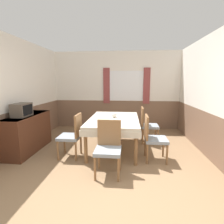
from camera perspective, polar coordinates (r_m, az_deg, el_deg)
name	(u,v)px	position (r m, az deg, el deg)	size (l,w,h in m)	color
ground_plane	(93,210)	(2.54, -6.27, -29.29)	(16.00, 16.00, 0.00)	#846647
wall_back	(117,90)	(6.03, 1.52, 7.11)	(4.62, 0.10, 2.60)	white
wall_left	(21,94)	(4.72, -27.60, 5.12)	(0.05, 4.46, 2.60)	white
wall_right	(208,96)	(4.32, 28.85, 4.68)	(0.05, 4.46, 2.60)	white
dining_table	(114,123)	(4.13, 0.64, -3.45)	(1.17, 1.80, 0.75)	beige
chair_left_near	(73,134)	(3.81, -12.76, -7.07)	(0.44, 0.44, 0.94)	brown
chair_head_near	(108,146)	(3.08, -1.19, -10.96)	(0.44, 0.44, 0.94)	brown
chair_right_far	(147,124)	(4.71, 11.36, -3.73)	(0.44, 0.44, 0.94)	brown
chair_right_near	(153,136)	(3.66, 13.11, -7.78)	(0.44, 0.44, 0.94)	brown
sideboard	(28,133)	(4.50, -25.65, -6.10)	(0.46, 1.40, 0.85)	#4C2819
tv	(22,110)	(4.24, -27.38, 0.61)	(0.29, 0.42, 0.29)	#51473D
vase	(114,115)	(4.18, 0.73, -1.06)	(0.12, 0.12, 0.12)	silver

